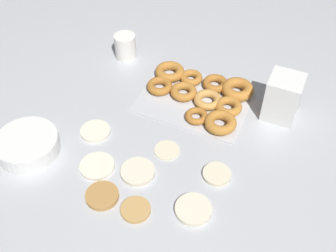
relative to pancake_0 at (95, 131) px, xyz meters
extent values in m
plane|color=#B2B5BA|center=(-0.21, -0.02, -0.01)|extent=(3.00, 3.00, 0.00)
cylinder|color=silver|center=(0.00, 0.00, 0.00)|extent=(0.10, 0.10, 0.01)
cylinder|color=beige|center=(-0.41, 0.15, 0.00)|extent=(0.11, 0.11, 0.02)
cylinder|color=beige|center=(-0.25, -0.03, 0.00)|extent=(0.08, 0.08, 0.01)
cylinder|color=#B27F42|center=(-0.15, 0.22, 0.00)|extent=(0.10, 0.10, 0.02)
cylinder|color=beige|center=(-0.20, 0.10, 0.00)|extent=(0.11, 0.11, 0.01)
cylinder|color=tan|center=(-0.26, 0.22, 0.00)|extent=(0.09, 0.09, 0.01)
cylinder|color=beige|center=(-0.43, 0.01, 0.00)|extent=(0.09, 0.09, 0.01)
cylinder|color=silver|center=(-0.08, 0.13, 0.00)|extent=(0.11, 0.11, 0.01)
cube|color=silver|center=(-0.25, -0.28, 0.00)|extent=(0.39, 0.30, 0.01)
torus|color=#B7752D|center=(-0.38, -0.37, 0.02)|extent=(0.12, 0.12, 0.04)
torus|color=#AD6B28|center=(-0.29, -0.38, 0.01)|extent=(0.09, 0.09, 0.03)
torus|color=#B7752D|center=(-0.20, -0.37, 0.01)|extent=(0.08, 0.08, 0.03)
torus|color=#B7752D|center=(-0.11, -0.37, 0.02)|extent=(0.11, 0.11, 0.03)
torus|color=#B7752D|center=(-0.37, -0.28, 0.02)|extent=(0.10, 0.10, 0.03)
torus|color=#D19347|center=(-0.30, -0.28, 0.01)|extent=(0.10, 0.10, 0.03)
torus|color=#B7752D|center=(-0.20, -0.29, 0.02)|extent=(0.10, 0.10, 0.03)
torus|color=#AD6B28|center=(-0.11, -0.28, 0.01)|extent=(0.09, 0.09, 0.03)
torus|color=#B7752D|center=(-0.38, -0.19, 0.02)|extent=(0.11, 0.11, 0.03)
torus|color=#AD6B28|center=(-0.29, -0.19, 0.01)|extent=(0.08, 0.08, 0.02)
cylinder|color=white|center=(0.15, 0.16, 0.02)|extent=(0.20, 0.20, 0.06)
cube|color=white|center=(-0.54, -0.34, 0.01)|extent=(0.11, 0.11, 0.03)
cube|color=white|center=(-0.54, -0.34, 0.03)|extent=(0.11, 0.11, 0.03)
cube|color=white|center=(-0.54, -0.34, 0.06)|extent=(0.11, 0.11, 0.03)
cube|color=white|center=(-0.54, -0.34, 0.09)|extent=(0.11, 0.11, 0.03)
cube|color=white|center=(-0.54, -0.34, 0.12)|extent=(0.11, 0.11, 0.03)
cube|color=white|center=(-0.54, -0.34, 0.14)|extent=(0.11, 0.11, 0.03)
cylinder|color=white|center=(0.10, -0.41, 0.04)|extent=(0.08, 0.08, 0.10)
camera|label=1|loc=(-0.61, 0.78, 1.04)|focal=45.00mm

